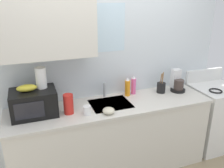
{
  "coord_description": "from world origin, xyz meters",
  "views": [
    {
      "loc": [
        -0.86,
        -2.34,
        2.09
      ],
      "look_at": [
        0.0,
        0.0,
        1.15
      ],
      "focal_mm": 38.23,
      "sensor_mm": 36.0,
      "label": 1
    }
  ],
  "objects": [
    {
      "name": "dish_soap_bottle_orange",
      "position": [
        0.27,
        0.17,
        1.01
      ],
      "size": [
        0.07,
        0.07,
        0.24
      ],
      "color": "orange",
      "rests_on": "counter_unit"
    },
    {
      "name": "stove_range",
      "position": [
        1.53,
        0.0,
        0.46
      ],
      "size": [
        0.6,
        0.6,
        1.08
      ],
      "color": "white",
      "rests_on": "ground"
    },
    {
      "name": "utensil_crock",
      "position": [
        0.72,
        0.12,
        0.97
      ],
      "size": [
        0.11,
        0.11,
        0.28
      ],
      "color": "black",
      "rests_on": "counter_unit"
    },
    {
      "name": "sink_faucet",
      "position": [
        -0.01,
        0.24,
        0.99
      ],
      "size": [
        0.03,
        0.03,
        0.18
      ],
      "primitive_type": "cylinder",
      "color": "#B2B5BA",
      "rests_on": "counter_unit"
    },
    {
      "name": "banana_bunch",
      "position": [
        -0.9,
        0.05,
        1.2
      ],
      "size": [
        0.2,
        0.11,
        0.07
      ],
      "primitive_type": "ellipsoid",
      "color": "gold",
      "rests_on": "microwave"
    },
    {
      "name": "mug_white",
      "position": [
        -0.33,
        -0.14,
        0.95
      ],
      "size": [
        0.08,
        0.08,
        0.09
      ],
      "primitive_type": "cylinder",
      "color": "white",
      "rests_on": "counter_unit"
    },
    {
      "name": "paper_towel_roll",
      "position": [
        -0.75,
        0.1,
        1.28
      ],
      "size": [
        0.11,
        0.11,
        0.22
      ],
      "primitive_type": "cylinder",
      "color": "white",
      "rests_on": "microwave"
    },
    {
      "name": "counter_unit",
      "position": [
        -0.0,
        0.0,
        0.46
      ],
      "size": [
        2.36,
        0.63,
        0.9
      ],
      "color": "silver",
      "rests_on": "ground"
    },
    {
      "name": "dish_soap_bottle_pink",
      "position": [
        0.36,
        0.2,
        1.01
      ],
      "size": [
        0.06,
        0.06,
        0.24
      ],
      "color": "#E55999",
      "rests_on": "counter_unit"
    },
    {
      "name": "coffee_maker",
      "position": [
        0.95,
        0.11,
        1.0
      ],
      "size": [
        0.19,
        0.21,
        0.28
      ],
      "color": "black",
      "rests_on": "counter_unit"
    },
    {
      "name": "cereal_canister",
      "position": [
        -0.51,
        -0.05,
        1.01
      ],
      "size": [
        0.1,
        0.1,
        0.21
      ],
      "primitive_type": "cylinder",
      "color": "red",
      "rests_on": "counter_unit"
    },
    {
      "name": "kitchen_wall_assembly",
      "position": [
        -0.12,
        0.31,
        1.36
      ],
      "size": [
        3.13,
        0.42,
        2.5
      ],
      "color": "silver",
      "rests_on": "ground"
    },
    {
      "name": "small_bowl",
      "position": [
        -0.11,
        -0.2,
        0.93
      ],
      "size": [
        0.13,
        0.13,
        0.06
      ],
      "primitive_type": "ellipsoid",
      "color": "beige",
      "rests_on": "counter_unit"
    },
    {
      "name": "microwave",
      "position": [
        -0.85,
        0.05,
        1.04
      ],
      "size": [
        0.46,
        0.35,
        0.27
      ],
      "color": "black",
      "rests_on": "counter_unit"
    }
  ]
}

